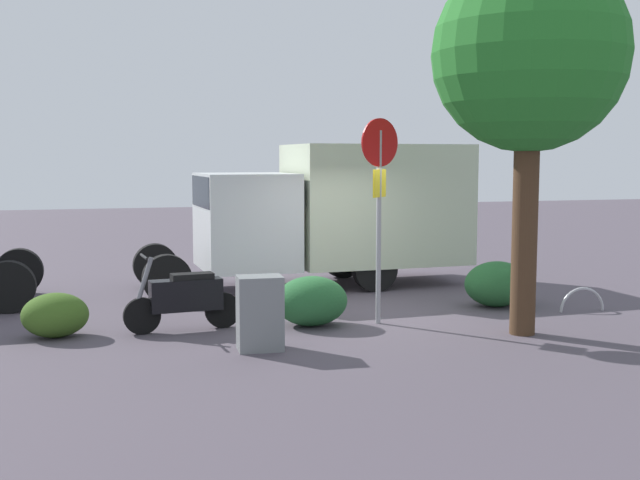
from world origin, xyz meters
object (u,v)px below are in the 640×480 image
(utility_cabinet, at_px, (260,313))
(street_tree, at_px, (529,57))
(motorcycle, at_px, (185,297))
(box_truck_near, at_px, (334,209))
(stop_sign, at_px, (379,188))
(bike_rack_hoop, at_px, (582,311))

(utility_cabinet, bearing_deg, street_tree, 177.73)
(utility_cabinet, bearing_deg, motorcycle, -60.58)
(box_truck_near, bearing_deg, stop_sign, 81.63)
(box_truck_near, distance_m, street_tree, 5.88)
(stop_sign, relative_size, utility_cabinet, 3.16)
(box_truck_near, height_order, bike_rack_hoop, box_truck_near)
(street_tree, bearing_deg, motorcycle, -18.90)
(box_truck_near, xyz_separation_m, street_tree, (-1.38, 5.13, 2.51))
(stop_sign, distance_m, street_tree, 2.97)
(motorcycle, bearing_deg, bike_rack_hoop, 171.42)
(street_tree, bearing_deg, bike_rack_hoop, -146.97)
(motorcycle, bearing_deg, street_tree, 155.96)
(stop_sign, bearing_deg, utility_cabinet, 27.85)
(street_tree, xyz_separation_m, bike_rack_hoop, (-1.93, -1.26, -4.12))
(motorcycle, relative_size, street_tree, 0.32)
(bike_rack_hoop, bearing_deg, box_truck_near, -49.40)
(utility_cabinet, distance_m, bike_rack_hoop, 6.07)
(motorcycle, distance_m, utility_cabinet, 1.73)
(box_truck_near, bearing_deg, street_tree, 103.36)
(stop_sign, bearing_deg, motorcycle, -6.55)
(box_truck_near, height_order, motorcycle, box_truck_near)
(stop_sign, relative_size, bike_rack_hoop, 3.85)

